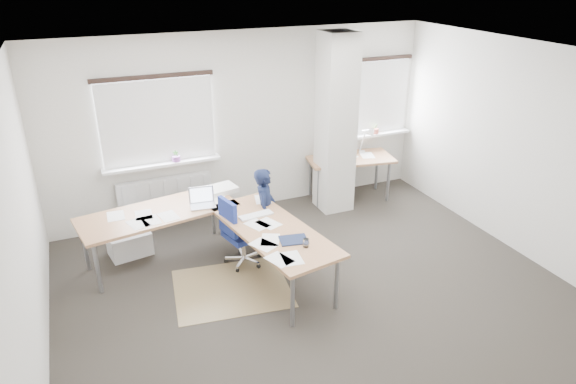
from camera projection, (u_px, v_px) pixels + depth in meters
name	position (u px, v px, depth m)	size (l,w,h in m)	color
ground	(312.00, 287.00, 6.34)	(6.00, 6.00, 0.00)	#2A2622
room_shell	(313.00, 140.00, 6.07)	(6.04, 5.04, 2.82)	beige
floor_mat	(232.00, 288.00, 6.32)	(1.38, 1.17, 0.01)	olive
white_crate	(130.00, 244.00, 7.00)	(0.54, 0.38, 0.32)	white
desk_main	(217.00, 221.00, 6.47)	(2.82, 2.63, 0.96)	#9F6F44
desk_side	(350.00, 160.00, 8.47)	(1.50, 0.93, 1.22)	#9F6F44
task_chair	(241.00, 246.00, 6.73)	(0.55, 0.53, 0.98)	navy
person	(266.00, 211.00, 6.89)	(0.45, 0.29, 1.23)	black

